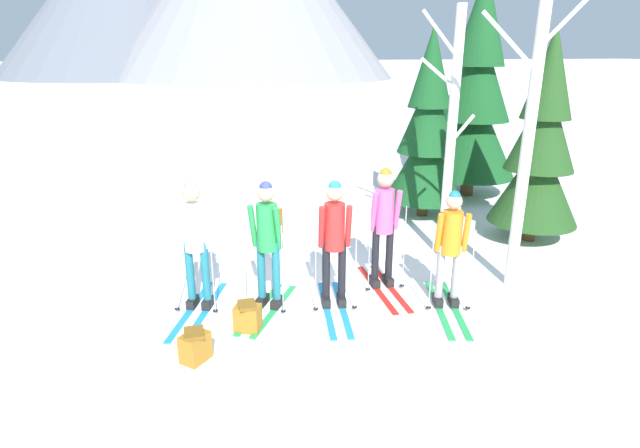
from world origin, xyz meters
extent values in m
plane|color=white|center=(0.00, 0.00, 0.00)|extent=(400.00, 400.00, 0.00)
cube|color=#1E84D1|center=(-1.51, -0.03, 0.01)|extent=(0.71, 1.66, 0.02)
cube|color=#1E84D1|center=(-1.71, 0.05, 0.01)|extent=(0.71, 1.66, 0.02)
cube|color=black|center=(-1.47, 0.06, 0.08)|extent=(0.20, 0.28, 0.12)
cylinder|color=#1E6B7A|center=(-1.47, 0.06, 0.55)|extent=(0.11, 0.11, 0.87)
cube|color=black|center=(-1.67, 0.14, 0.08)|extent=(0.20, 0.28, 0.12)
cylinder|color=#1E6B7A|center=(-1.67, 0.14, 0.55)|extent=(0.11, 0.11, 0.87)
cylinder|color=white|center=(-1.57, 0.10, 1.19)|extent=(0.28, 0.28, 0.65)
sphere|color=tan|center=(-1.57, 0.10, 1.67)|extent=(0.23, 0.23, 0.23)
sphere|color=gray|center=(-1.57, 0.10, 1.74)|extent=(0.18, 0.18, 0.18)
cylinder|color=white|center=(-1.43, -0.02, 1.21)|extent=(0.15, 0.22, 0.62)
cylinder|color=white|center=(-1.76, 0.11, 1.21)|extent=(0.15, 0.22, 0.62)
cylinder|color=#A5A5AD|center=(-1.38, -0.17, 0.65)|extent=(0.02, 0.02, 1.30)
cylinder|color=black|center=(-1.38, -0.17, 0.06)|extent=(0.07, 0.07, 0.01)
cylinder|color=#A5A5AD|center=(-1.89, 0.03, 0.65)|extent=(0.02, 0.02, 1.30)
cylinder|color=black|center=(-1.89, 0.03, 0.06)|extent=(0.07, 0.07, 0.01)
cube|color=green|center=(-0.59, -0.26, 0.01)|extent=(0.89, 1.38, 0.02)
cube|color=green|center=(-0.77, -0.15, 0.01)|extent=(0.89, 1.38, 0.02)
cube|color=black|center=(-0.53, -0.18, 0.08)|extent=(0.23, 0.28, 0.12)
cylinder|color=#1E6B7A|center=(-0.53, -0.18, 0.55)|extent=(0.11, 0.11, 0.86)
cube|color=black|center=(-0.72, -0.06, 0.08)|extent=(0.23, 0.28, 0.12)
cylinder|color=#1E6B7A|center=(-0.72, -0.06, 0.55)|extent=(0.11, 0.11, 0.86)
cylinder|color=#238C42|center=(-0.63, -0.12, 1.18)|extent=(0.28, 0.28, 0.64)
sphere|color=tan|center=(-0.63, -0.12, 1.66)|extent=(0.23, 0.23, 0.23)
sphere|color=#2D389E|center=(-0.63, -0.12, 1.73)|extent=(0.17, 0.17, 0.17)
cylinder|color=#238C42|center=(-0.50, -0.27, 1.20)|extent=(0.18, 0.22, 0.61)
cylinder|color=#238C42|center=(-0.81, -0.08, 1.20)|extent=(0.18, 0.22, 0.61)
cylinder|color=#A5A5AD|center=(-0.49, -0.42, 0.64)|extent=(0.02, 0.02, 1.29)
cylinder|color=black|center=(-0.49, -0.42, 0.06)|extent=(0.07, 0.07, 0.01)
cylinder|color=#A5A5AD|center=(-0.95, -0.13, 0.64)|extent=(0.02, 0.02, 1.29)
cylinder|color=black|center=(-0.95, -0.13, 0.06)|extent=(0.07, 0.07, 0.01)
cube|color=#99661E|center=(-0.54, 0.02, 1.21)|extent=(0.31, 0.27, 0.36)
cube|color=#1E84D1|center=(0.34, -0.45, 0.01)|extent=(0.36, 1.64, 0.02)
cube|color=#1E84D1|center=(0.12, -0.42, 0.01)|extent=(0.36, 1.64, 0.02)
cube|color=black|center=(0.36, -0.35, 0.08)|extent=(0.15, 0.27, 0.12)
cylinder|color=black|center=(0.36, -0.35, 0.55)|extent=(0.11, 0.11, 0.86)
cube|color=black|center=(0.14, -0.32, 0.08)|extent=(0.15, 0.27, 0.12)
cylinder|color=black|center=(0.14, -0.32, 0.55)|extent=(0.11, 0.11, 0.86)
cylinder|color=red|center=(0.25, -0.34, 1.18)|extent=(0.28, 0.28, 0.65)
sphere|color=tan|center=(0.25, -0.34, 1.66)|extent=(0.23, 0.23, 0.23)
sphere|color=#1E6B7A|center=(0.25, -0.34, 1.73)|extent=(0.17, 0.17, 0.17)
cylinder|color=red|center=(0.42, -0.43, 1.20)|extent=(0.11, 0.22, 0.61)
cylinder|color=red|center=(0.06, -0.37, 1.20)|extent=(0.11, 0.22, 0.61)
cylinder|color=#A5A5AD|center=(0.48, -0.56, 0.65)|extent=(0.02, 0.02, 1.29)
cylinder|color=black|center=(0.48, -0.56, 0.06)|extent=(0.07, 0.07, 0.01)
cylinder|color=#A5A5AD|center=(-0.05, -0.47, 0.65)|extent=(0.02, 0.02, 1.29)
cylinder|color=black|center=(-0.05, -0.47, 0.06)|extent=(0.07, 0.07, 0.01)
cube|color=red|center=(1.24, -0.01, 0.01)|extent=(0.15, 1.66, 0.02)
cube|color=red|center=(1.02, 0.00, 0.01)|extent=(0.15, 1.66, 0.02)
cube|color=black|center=(1.24, 0.09, 0.08)|extent=(0.12, 0.26, 0.12)
cylinder|color=black|center=(1.24, 0.09, 0.56)|extent=(0.11, 0.11, 0.87)
cube|color=black|center=(1.02, 0.10, 0.08)|extent=(0.12, 0.26, 0.12)
cylinder|color=black|center=(1.02, 0.10, 0.56)|extent=(0.11, 0.11, 0.87)
cylinder|color=#E55193|center=(1.13, 0.09, 1.20)|extent=(0.28, 0.28, 0.66)
sphere|color=tan|center=(1.13, 0.09, 1.68)|extent=(0.24, 0.24, 0.24)
sphere|color=#B76019|center=(1.13, 0.09, 1.75)|extent=(0.18, 0.18, 0.18)
cylinder|color=#E55193|center=(1.31, 0.03, 1.22)|extent=(0.09, 0.21, 0.62)
cylinder|color=#E55193|center=(0.95, 0.04, 1.22)|extent=(0.09, 0.21, 0.62)
cylinder|color=#A5A5AD|center=(1.40, -0.10, 0.66)|extent=(0.02, 0.02, 1.31)
cylinder|color=black|center=(1.40, -0.10, 0.06)|extent=(0.07, 0.07, 0.01)
cylinder|color=#A5A5AD|center=(0.86, -0.08, 0.66)|extent=(0.02, 0.02, 1.31)
cylinder|color=black|center=(0.86, -0.08, 0.06)|extent=(0.07, 0.07, 0.01)
cube|color=green|center=(1.85, -0.86, 0.01)|extent=(0.56, 1.66, 0.02)
cube|color=green|center=(1.64, -0.80, 0.01)|extent=(0.56, 1.66, 0.02)
cube|color=black|center=(1.88, -0.77, 0.08)|extent=(0.18, 0.28, 0.12)
cylinder|color=gray|center=(1.88, -0.77, 0.52)|extent=(0.11, 0.11, 0.80)
cube|color=black|center=(1.67, -0.71, 0.08)|extent=(0.18, 0.28, 0.12)
cylinder|color=gray|center=(1.67, -0.71, 0.52)|extent=(0.11, 0.11, 0.80)
cylinder|color=orange|center=(1.78, -0.74, 1.10)|extent=(0.28, 0.28, 0.60)
sphere|color=tan|center=(1.78, -0.74, 1.54)|extent=(0.22, 0.22, 0.22)
sphere|color=#1E6B7A|center=(1.78, -0.74, 1.60)|extent=(0.16, 0.16, 0.16)
cylinder|color=orange|center=(1.93, -0.85, 1.11)|extent=(0.13, 0.21, 0.57)
cylinder|color=orange|center=(1.59, -0.75, 1.11)|extent=(0.13, 0.21, 0.57)
cylinder|color=#A5A5AD|center=(1.98, -0.99, 0.60)|extent=(0.02, 0.02, 1.20)
cylinder|color=black|center=(1.98, -0.99, 0.06)|extent=(0.07, 0.07, 0.01)
cylinder|color=#A5A5AD|center=(1.47, -0.84, 0.60)|extent=(0.02, 0.02, 1.20)
cylinder|color=black|center=(1.47, -0.84, 0.06)|extent=(0.07, 0.07, 0.01)
cube|color=#384C99|center=(1.82, -0.57, 1.13)|extent=(0.29, 0.23, 0.36)
cylinder|color=#51381E|center=(3.32, 3.19, 0.38)|extent=(0.24, 0.24, 0.76)
cone|color=#14471E|center=(3.32, 3.19, 1.18)|extent=(1.63, 1.63, 1.60)
cone|color=#14471E|center=(3.32, 3.19, 2.20)|extent=(1.24, 1.24, 1.60)
cone|color=#14471E|center=(3.32, 3.19, 3.12)|extent=(0.89, 0.89, 1.60)
cylinder|color=#51381E|center=(4.59, 1.25, 0.37)|extent=(0.23, 0.23, 0.75)
cone|color=#1E4219|center=(4.59, 1.25, 1.16)|extent=(1.60, 1.60, 1.58)
cone|color=#1E4219|center=(4.59, 1.25, 2.16)|extent=(1.22, 1.22, 1.58)
cone|color=#1E4219|center=(4.59, 1.25, 3.07)|extent=(0.87, 0.87, 1.58)
cylinder|color=#51381E|center=(5.13, 4.45, 0.50)|extent=(0.31, 0.31, 1.01)
cone|color=#14471E|center=(5.13, 4.45, 1.57)|extent=(2.16, 2.16, 2.13)
cone|color=#14471E|center=(5.13, 4.45, 2.91)|extent=(1.65, 1.65, 2.13)
cone|color=#14471E|center=(5.13, 4.45, 4.14)|extent=(1.18, 1.18, 2.13)
cylinder|color=silver|center=(2.62, 0.98, 2.05)|extent=(0.16, 0.16, 4.10)
cylinder|color=silver|center=(2.39, 1.17, 3.67)|extent=(0.49, 0.46, 0.74)
cylinder|color=silver|center=(2.40, 1.17, 3.09)|extent=(0.45, 0.46, 0.49)
cylinder|color=silver|center=(2.73, 0.84, 2.23)|extent=(0.25, 0.34, 0.50)
cylinder|color=silver|center=(3.07, -0.36, 2.32)|extent=(0.17, 0.17, 4.64)
cylinder|color=silver|center=(3.30, -0.57, 3.84)|extent=(0.48, 0.49, 0.76)
cylinder|color=silver|center=(2.72, -0.20, 3.53)|extent=(0.74, 0.42, 0.82)
cube|color=#99661E|center=(-1.01, -0.68, 0.17)|extent=(0.39, 0.36, 0.34)
cube|color=brown|center=(-1.01, -0.68, 0.36)|extent=(0.22, 0.28, 0.04)
cube|color=#99661E|center=(-1.68, -1.21, 0.17)|extent=(0.40, 0.40, 0.34)
cube|color=brown|center=(-1.68, -1.21, 0.36)|extent=(0.22, 0.28, 0.04)
camera|label=1|loc=(-1.62, -6.52, 3.41)|focal=28.64mm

